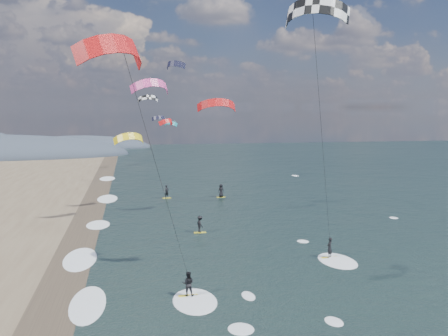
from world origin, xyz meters
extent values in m
plane|color=black|center=(0.00, 0.00, 0.00)|extent=(260.00, 260.00, 0.00)
cube|color=#382D23|center=(-12.00, 10.00, 0.00)|extent=(3.00, 240.00, 0.00)
ellipsoid|color=#3D4756|center=(-22.00, 120.00, 0.00)|extent=(40.00, 18.00, 7.00)
cube|color=yellow|center=(7.06, 11.86, 0.03)|extent=(1.24, 0.37, 0.05)
imported|color=black|center=(7.06, 11.86, 0.82)|extent=(0.66, 0.64, 1.53)
ellipsoid|color=white|center=(7.36, 11.06, 0.00)|extent=(2.60, 4.20, 0.12)
cylinder|color=black|center=(5.06, 8.86, 9.24)|extent=(0.02, 0.02, 17.44)
cube|color=yellow|center=(-4.29, 6.14, 0.03)|extent=(1.17, 0.36, 0.05)
imported|color=black|center=(-4.29, 6.14, 0.80)|extent=(0.82, 0.69, 1.49)
ellipsoid|color=white|center=(-3.99, 5.34, 0.00)|extent=(2.60, 4.20, 0.12)
cylinder|color=black|center=(-6.04, 3.14, 7.67)|extent=(0.02, 0.02, 14.52)
cube|color=yellow|center=(-1.50, 21.18, 0.03)|extent=(1.10, 0.35, 0.05)
imported|color=black|center=(-1.50, 21.18, 0.82)|extent=(0.83, 1.11, 1.53)
cube|color=yellow|center=(3.57, 38.46, 0.03)|extent=(1.10, 0.35, 0.05)
imported|color=black|center=(3.57, 38.46, 0.87)|extent=(0.94, 0.78, 1.63)
cube|color=yellow|center=(-3.21, 39.07, 0.03)|extent=(1.10, 0.35, 0.05)
imported|color=black|center=(-3.21, 39.07, 0.85)|extent=(0.69, 0.66, 1.59)
ellipsoid|color=white|center=(-10.80, 6.00, 0.00)|extent=(2.40, 5.40, 0.11)
ellipsoid|color=white|center=(-10.80, 15.00, 0.00)|extent=(2.40, 5.40, 0.11)
ellipsoid|color=white|center=(-10.80, 26.00, 0.00)|extent=(2.40, 5.40, 0.11)
ellipsoid|color=white|center=(-10.80, 40.00, 0.00)|extent=(2.40, 5.40, 0.11)
ellipsoid|color=white|center=(-10.80, 58.00, 0.00)|extent=(2.40, 5.40, 0.11)
camera|label=1|loc=(-7.46, -22.55, 11.30)|focal=40.00mm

